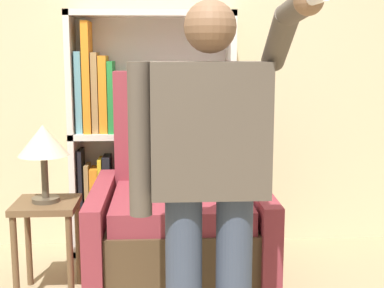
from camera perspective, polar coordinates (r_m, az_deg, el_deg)
The scene contains 6 objects.
wall_back at distance 3.80m, azimuth -1.81°, elevation 10.06°, with size 8.00×0.06×2.80m.
bookcase at distance 3.69m, azimuth -6.22°, elevation 0.88°, with size 1.11×0.28×1.65m.
armchair at distance 3.14m, azimuth -1.36°, elevation -8.60°, with size 0.98×0.94×1.27m.
person_standing at distance 2.12m, azimuth 1.86°, elevation -3.14°, with size 0.61×0.78×1.58m.
side_table at distance 3.15m, azimuth -15.21°, elevation -8.10°, with size 0.35×0.35×0.55m.
table_lamp at distance 3.04m, azimuth -15.59°, elevation 0.03°, with size 0.28×0.28×0.43m.
Camera 1 is at (-0.10, -1.77, 1.37)m, focal length 50.00 mm.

